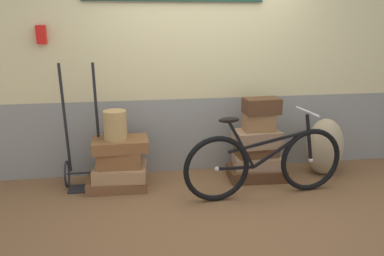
% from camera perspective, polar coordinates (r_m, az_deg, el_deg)
% --- Properties ---
extents(ground, '(9.75, 5.20, 0.06)m').
position_cam_1_polar(ground, '(4.35, 3.08, -9.95)').
color(ground, brown).
extents(station_building, '(7.75, 0.74, 2.79)m').
position_cam_1_polar(station_building, '(4.78, 1.29, 10.21)').
color(station_building, gray).
rests_on(station_building, ground).
extents(suitcase_0, '(0.68, 0.47, 0.12)m').
position_cam_1_polar(suitcase_0, '(4.55, -10.85, -7.82)').
color(suitcase_0, brown).
rests_on(suitcase_0, ground).
extents(suitcase_1, '(0.62, 0.49, 0.14)m').
position_cam_1_polar(suitcase_1, '(4.50, -10.45, -6.29)').
color(suitcase_1, '#9E754C').
rests_on(suitcase_1, suitcase_0).
extents(suitcase_2, '(0.50, 0.33, 0.18)m').
position_cam_1_polar(suitcase_2, '(4.42, -10.57, -4.41)').
color(suitcase_2, brown).
rests_on(suitcase_2, suitcase_1).
extents(suitcase_3, '(0.62, 0.42, 0.13)m').
position_cam_1_polar(suitcase_3, '(4.41, -10.45, -2.35)').
color(suitcase_3, brown).
rests_on(suitcase_3, suitcase_2).
extents(suitcase_4, '(0.68, 0.43, 0.14)m').
position_cam_1_polar(suitcase_4, '(4.77, 9.39, -6.50)').
color(suitcase_4, '#4C2D19').
rests_on(suitcase_4, ground).
extents(suitcase_5, '(0.58, 0.41, 0.14)m').
position_cam_1_polar(suitcase_5, '(4.74, 9.44, -4.82)').
color(suitcase_5, '#937051').
rests_on(suitcase_5, suitcase_4).
extents(suitcase_6, '(0.49, 0.31, 0.12)m').
position_cam_1_polar(suitcase_6, '(4.70, 9.41, -3.31)').
color(suitcase_6, brown).
rests_on(suitcase_6, suitcase_5).
extents(suitcase_7, '(0.54, 0.36, 0.19)m').
position_cam_1_polar(suitcase_7, '(4.65, 9.43, -1.52)').
color(suitcase_7, '#937051').
rests_on(suitcase_7, suitcase_6).
extents(suitcase_8, '(0.36, 0.22, 0.21)m').
position_cam_1_polar(suitcase_8, '(4.60, 9.78, 0.86)').
color(suitcase_8, olive).
rests_on(suitcase_8, suitcase_7).
extents(suitcase_9, '(0.42, 0.27, 0.18)m').
position_cam_1_polar(suitcase_9, '(4.56, 10.17, 3.21)').
color(suitcase_9, '#4C2D19').
rests_on(suitcase_9, suitcase_8).
extents(wicker_basket, '(0.25, 0.25, 0.32)m').
position_cam_1_polar(wicker_basket, '(4.33, -11.19, 0.40)').
color(wicker_basket, '#A8844C').
rests_on(wicker_basket, suitcase_3).
extents(luggage_trolley, '(0.43, 0.37, 1.42)m').
position_cam_1_polar(luggage_trolley, '(4.58, -15.53, -4.49)').
color(luggage_trolley, black).
rests_on(luggage_trolley, ground).
extents(burlap_sack, '(0.46, 0.39, 0.70)m').
position_cam_1_polar(burlap_sack, '(5.02, 18.83, -2.61)').
color(burlap_sack, '#9E8966').
rests_on(burlap_sack, ground).
extents(bicycle, '(1.80, 0.46, 0.92)m').
position_cam_1_polar(bicycle, '(4.23, 10.59, -5.01)').
color(bicycle, black).
rests_on(bicycle, ground).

